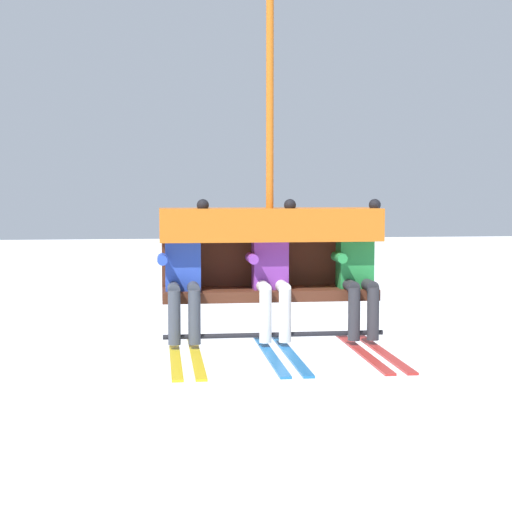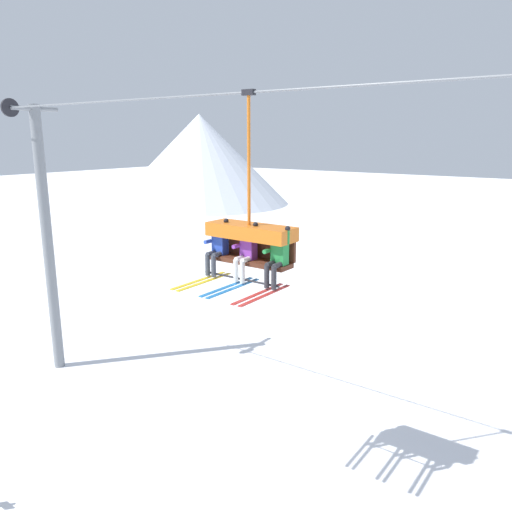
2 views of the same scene
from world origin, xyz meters
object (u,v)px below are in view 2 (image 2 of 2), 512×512
Objects in this scene: lift_tower_near at (47,236)px; chairlift_chair at (251,236)px; skier_blue at (217,247)px; skier_purple at (245,252)px; skier_green at (277,257)px.

lift_tower_near is 9.32m from chairlift_chair.
chairlift_chair is at bearing 14.84° from skier_blue.
skier_purple and skier_green have the same top height.
skier_purple is at bearing -5.73° from lift_tower_near.
skier_blue and skier_purple have the same top height.
skier_blue is 1.00× the size of skier_purple.
lift_tower_near reaches higher than skier_green.
skier_green is at bearing 0.00° from skier_blue.
skier_green is at bearing -14.72° from chairlift_chair.
skier_blue is at bearing -165.16° from chairlift_chair.
skier_green is (1.62, 0.00, 0.00)m from skier_blue.
chairlift_chair is at bearing 90.89° from skier_purple.
lift_tower_near is 8.50m from skier_blue.
skier_green is (10.03, -0.92, 0.89)m from lift_tower_near.
skier_purple is (9.22, -0.92, 0.89)m from lift_tower_near.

